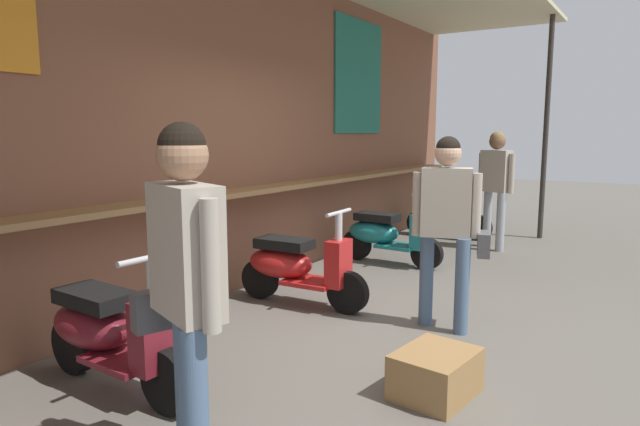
% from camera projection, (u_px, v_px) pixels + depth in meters
% --- Properties ---
extents(ground_plane, '(33.05, 33.05, 0.00)m').
position_uv_depth(ground_plane, '(395.00, 324.00, 4.85)').
color(ground_plane, '#605B54').
extents(market_stall_facade, '(11.80, 2.52, 3.56)m').
position_uv_depth(market_stall_facade, '(231.00, 102.00, 5.55)').
color(market_stall_facade, brown).
rests_on(market_stall_facade, ground_plane).
extents(scooter_maroon, '(0.46, 1.40, 0.97)m').
position_uv_depth(scooter_maroon, '(108.00, 332.00, 3.59)').
color(scooter_maroon, maroon).
rests_on(scooter_maroon, ground_plane).
extents(scooter_red, '(0.48, 1.40, 0.97)m').
position_uv_depth(scooter_red, '(295.00, 266.00, 5.38)').
color(scooter_red, red).
rests_on(scooter_red, ground_plane).
extents(scooter_teal, '(0.46, 1.40, 0.97)m').
position_uv_depth(scooter_teal, '(385.00, 234.00, 7.07)').
color(scooter_teal, '#197075').
rests_on(scooter_teal, ground_plane).
extents(scooter_green, '(0.46, 1.40, 0.97)m').
position_uv_depth(scooter_green, '(444.00, 213.00, 8.88)').
color(scooter_green, '#237533').
rests_on(scooter_green, ground_plane).
extents(shopper_with_handbag, '(0.41, 0.65, 1.65)m').
position_uv_depth(shopper_with_handbag, '(448.00, 214.00, 4.60)').
color(shopper_with_handbag, slate).
rests_on(shopper_with_handbag, ground_plane).
extents(shopper_browsing, '(0.40, 0.68, 1.73)m').
position_uv_depth(shopper_browsing, '(185.00, 270.00, 2.49)').
color(shopper_browsing, slate).
rests_on(shopper_browsing, ground_plane).
extents(shopper_passing, '(0.35, 0.55, 1.70)m').
position_uv_depth(shopper_passing, '(496.00, 177.00, 7.87)').
color(shopper_passing, '#999EA8').
rests_on(shopper_passing, ground_plane).
extents(merchandise_crate, '(0.59, 0.49, 0.29)m').
position_uv_depth(merchandise_crate, '(436.00, 373.00, 3.53)').
color(merchandise_crate, olive).
rests_on(merchandise_crate, ground_plane).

